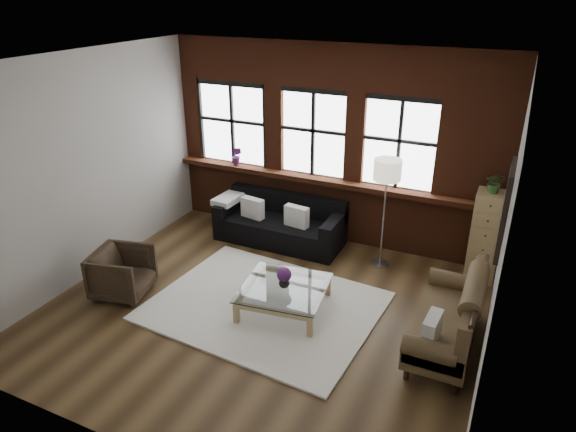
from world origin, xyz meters
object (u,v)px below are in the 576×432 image
at_px(dark_sofa, 280,221).
at_px(floor_lamp, 384,210).
at_px(armchair, 122,273).
at_px(drawer_chest, 486,236).
at_px(coffee_table, 284,299).
at_px(vintage_settee, 446,314).
at_px(vase, 284,282).

height_order(dark_sofa, floor_lamp, floor_lamp).
xyz_separation_m(armchair, floor_lamp, (3.03, 2.30, 0.59)).
distance_m(drawer_chest, floor_lamp, 1.48).
relative_size(drawer_chest, floor_lamp, 0.73).
distance_m(armchair, coffee_table, 2.28).
bearing_deg(dark_sofa, armchair, -118.49).
relative_size(dark_sofa, armchair, 2.85).
bearing_deg(drawer_chest, dark_sofa, -176.48).
xyz_separation_m(coffee_table, drawer_chest, (2.27, 1.97, 0.50)).
distance_m(dark_sofa, armchair, 2.68).
height_order(armchair, floor_lamp, floor_lamp).
xyz_separation_m(coffee_table, floor_lamp, (0.83, 1.72, 0.75)).
bearing_deg(coffee_table, vintage_settee, 3.16).
relative_size(coffee_table, floor_lamp, 0.59).
distance_m(coffee_table, floor_lamp, 2.05).
xyz_separation_m(vintage_settee, vase, (-2.04, -0.11, -0.03)).
bearing_deg(dark_sofa, floor_lamp, -1.77).
height_order(dark_sofa, vase, dark_sofa).
bearing_deg(dark_sofa, drawer_chest, 3.52).
distance_m(dark_sofa, vase, 1.99).
relative_size(dark_sofa, coffee_table, 1.94).
bearing_deg(dark_sofa, vase, -62.64).
height_order(vase, drawer_chest, drawer_chest).
bearing_deg(armchair, dark_sofa, -41.79).
relative_size(armchair, drawer_chest, 0.55).
relative_size(vase, floor_lamp, 0.08).
xyz_separation_m(dark_sofa, vintage_settee, (2.95, -1.66, 0.08)).
height_order(coffee_table, drawer_chest, drawer_chest).
bearing_deg(coffee_table, vase, -153.43).
bearing_deg(vintage_settee, coffee_table, -176.84).
height_order(vintage_settee, coffee_table, vintage_settee).
bearing_deg(floor_lamp, vintage_settee, -53.00).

